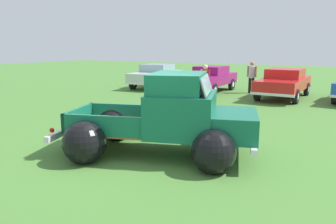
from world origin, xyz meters
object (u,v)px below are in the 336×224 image
(show_car_2, at_px, (284,82))
(spectator_2, at_px, (252,75))
(vintage_pickup_truck, at_px, (171,123))
(show_car_1, at_px, (210,78))
(spectator_0, at_px, (197,96))
(spectator_1, at_px, (205,80))
(show_car_0, at_px, (156,75))

(show_car_2, xyz_separation_m, spectator_2, (-1.85, 0.89, 0.19))
(vintage_pickup_truck, bearing_deg, show_car_1, 90.08)
(show_car_2, bearing_deg, spectator_0, -9.83)
(show_car_2, distance_m, spectator_1, 4.10)
(show_car_2, bearing_deg, spectator_1, -46.51)
(show_car_0, height_order, spectator_0, spectator_0)
(show_car_0, distance_m, show_car_1, 3.65)
(show_car_2, distance_m, spectator_0, 7.25)
(spectator_0, distance_m, spectator_2, 7.99)
(show_car_0, relative_size, show_car_1, 0.98)
(spectator_2, bearing_deg, show_car_1, 109.82)
(show_car_1, relative_size, spectator_1, 2.63)
(vintage_pickup_truck, distance_m, show_car_0, 12.81)
(show_car_1, bearing_deg, vintage_pickup_truck, 17.77)
(show_car_0, xyz_separation_m, spectator_0, (6.10, -7.60, 0.14))
(show_car_1, bearing_deg, show_car_0, -92.77)
(vintage_pickup_truck, relative_size, spectator_2, 2.91)
(vintage_pickup_truck, xyz_separation_m, spectator_0, (-0.75, 3.22, 0.16))
(spectator_2, bearing_deg, spectator_1, 164.70)
(vintage_pickup_truck, xyz_separation_m, spectator_2, (-1.04, 11.20, 0.22))
(show_car_1, xyz_separation_m, spectator_2, (2.16, 0.62, 0.19))
(vintage_pickup_truck, relative_size, show_car_1, 1.12)
(vintage_pickup_truck, distance_m, spectator_0, 3.31)
(show_car_0, distance_m, show_car_2, 7.67)
(show_car_1, xyz_separation_m, spectator_1, (0.92, -2.96, 0.18))
(show_car_2, bearing_deg, vintage_pickup_truck, -1.95)
(show_car_1, relative_size, spectator_0, 2.73)
(show_car_1, relative_size, show_car_2, 0.93)
(show_car_1, relative_size, spectator_2, 2.59)
(show_car_1, bearing_deg, show_car_2, 86.96)
(spectator_0, xyz_separation_m, spectator_1, (-1.54, 4.40, 0.04))
(spectator_0, bearing_deg, show_car_0, -157.61)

